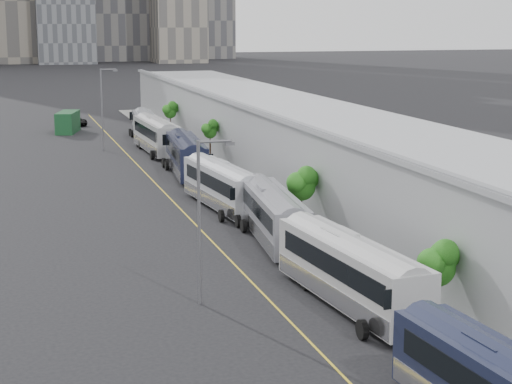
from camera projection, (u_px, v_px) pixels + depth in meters
name	position (u px, v px, depth m)	size (l,w,h in m)	color
sidewalk	(331.00, 217.00, 65.97)	(10.00, 170.00, 0.12)	gray
lane_line	(198.00, 227.00, 63.05)	(0.12, 160.00, 0.02)	gold
depot	(380.00, 171.00, 66.41)	(12.45, 160.40, 7.20)	gray
bus_2	(350.00, 277.00, 45.31)	(3.76, 13.19, 3.80)	#B5B5B7
bus_3	(274.00, 220.00, 58.57)	(3.81, 12.73, 3.66)	slate
bus_4	(223.00, 190.00, 69.03)	(3.74, 12.84, 3.70)	#B6B9C1
bus_5	(186.00, 159.00, 84.00)	(3.82, 13.38, 3.86)	black
bus_6	(156.00, 138.00, 98.33)	(3.26, 13.70, 3.98)	#B2B3B5
bus_7	(145.00, 128.00, 108.87)	(3.52, 12.41, 3.58)	gray
tree_1	(436.00, 262.00, 43.32)	(1.98, 1.98, 3.96)	black
tree_2	(302.00, 183.00, 62.34)	(2.06, 2.06, 4.41)	black
tree_3	(210.00, 130.00, 90.37)	(1.45, 1.45, 4.38)	black
tree_4	(170.00, 110.00, 110.67)	(1.66, 1.66, 4.43)	black
street_lamp_near	(203.00, 211.00, 45.05)	(2.04, 0.22, 8.89)	#59595E
street_lamp_far	(103.00, 104.00, 99.28)	(2.04, 0.22, 9.55)	#59595E
shipping_container	(68.00, 122.00, 116.23)	(2.29, 6.26, 2.84)	#123B1D
suv	(74.00, 121.00, 124.10)	(2.44, 5.28, 1.47)	black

